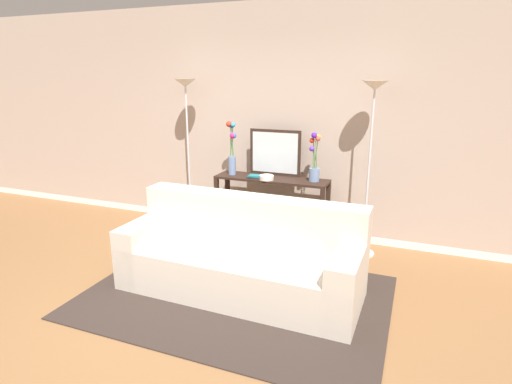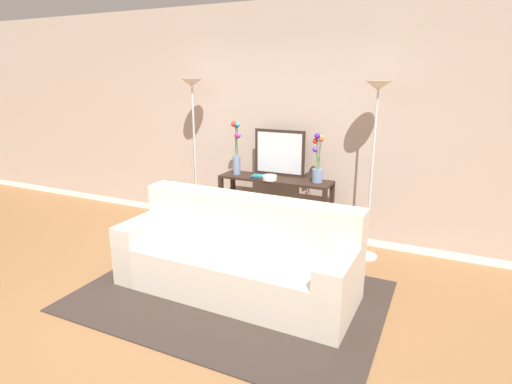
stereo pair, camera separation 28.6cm
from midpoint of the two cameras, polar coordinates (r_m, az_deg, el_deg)
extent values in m
cube|color=brown|center=(3.79, -9.52, -16.57)|extent=(16.00, 16.00, 0.02)
cube|color=white|center=(5.65, 4.20, -4.55)|extent=(12.00, 0.15, 0.09)
cube|color=#B29E8E|center=(5.32, 4.51, 10.01)|extent=(12.00, 0.14, 2.76)
cube|color=#332823|center=(4.01, -1.51, -14.07)|extent=(2.76, 1.88, 0.01)
cube|color=beige|center=(3.99, -0.87, -10.89)|extent=(2.27, 0.88, 0.42)
cube|color=beige|center=(4.06, 1.00, -3.67)|extent=(2.26, 0.30, 0.46)
cube|color=beige|center=(4.47, -12.55, -7.02)|extent=(0.25, 0.85, 0.60)
cube|color=beige|center=(3.65, 13.69, -12.48)|extent=(0.25, 0.85, 0.60)
cube|color=black|center=(5.02, 4.28, 1.75)|extent=(1.38, 0.37, 0.03)
cube|color=black|center=(5.21, 4.13, -5.14)|extent=(1.27, 0.31, 0.01)
cube|color=black|center=(5.26, -3.23, -2.12)|extent=(0.05, 0.05, 0.78)
cube|color=black|center=(4.80, 10.95, -4.18)|extent=(0.05, 0.05, 0.78)
cube|color=black|center=(5.53, -1.67, -1.22)|extent=(0.05, 0.05, 0.78)
cube|color=black|center=(5.09, 11.86, -3.07)|extent=(0.05, 0.05, 0.78)
cylinder|color=silver|center=(5.73, -6.59, -4.68)|extent=(0.26, 0.26, 0.02)
cylinder|color=silver|center=(5.48, -6.90, 4.48)|extent=(0.02, 0.02, 1.84)
cone|color=silver|center=(5.37, -7.25, 14.67)|extent=(0.28, 0.28, 0.10)
cylinder|color=silver|center=(4.99, 16.38, -8.43)|extent=(0.26, 0.26, 0.02)
cylinder|color=silver|center=(4.70, 17.24, 1.93)|extent=(0.02, 0.02, 1.83)
cone|color=silver|center=(4.58, 18.24, 13.71)|extent=(0.28, 0.28, 0.10)
cube|color=black|center=(5.10, 4.85, 5.36)|extent=(0.65, 0.02, 0.56)
cube|color=silver|center=(5.09, 4.81, 5.34)|extent=(0.58, 0.01, 0.49)
cylinder|color=#6B84AD|center=(5.18, -1.08, 3.72)|extent=(0.09, 0.09, 0.23)
cylinder|color=#3D7538|center=(5.14, -1.09, 7.06)|extent=(0.04, 0.02, 0.37)
sphere|color=blue|center=(5.13, -1.07, 9.15)|extent=(0.07, 0.07, 0.07)
cylinder|color=#3D7538|center=(5.11, -1.01, 7.09)|extent=(0.02, 0.03, 0.39)
sphere|color=#2BA3D6|center=(5.07, -0.89, 9.23)|extent=(0.06, 0.06, 0.06)
cylinder|color=#3D7538|center=(5.12, -1.00, 6.38)|extent=(0.02, 0.03, 0.26)
sphere|color=blue|center=(5.09, -0.87, 7.77)|extent=(0.07, 0.07, 0.07)
cylinder|color=#3D7538|center=(5.13, -1.24, 7.14)|extent=(0.01, 0.04, 0.39)
sphere|color=red|center=(5.11, -1.45, 9.32)|extent=(0.07, 0.07, 0.07)
cylinder|color=#3D7538|center=(5.12, -1.05, 6.37)|extent=(0.02, 0.02, 0.26)
sphere|color=#C32470|center=(5.08, -0.98, 7.76)|extent=(0.07, 0.07, 0.07)
cylinder|color=#6B84AD|center=(4.87, 10.10, 2.22)|extent=(0.12, 0.12, 0.15)
cylinder|color=#3D7538|center=(4.82, 10.02, 4.99)|extent=(0.02, 0.03, 0.32)
sphere|color=red|center=(4.79, 9.87, 6.89)|extent=(0.06, 0.06, 0.06)
cylinder|color=#3D7538|center=(4.83, 10.40, 5.18)|extent=(0.05, 0.03, 0.35)
sphere|color=gold|center=(4.82, 10.68, 7.27)|extent=(0.07, 0.07, 0.07)
cylinder|color=#3D7538|center=(4.80, 10.15, 5.32)|extent=(0.04, 0.02, 0.39)
sphere|color=#531EC3|center=(4.75, 10.15, 7.58)|extent=(0.07, 0.07, 0.07)
cylinder|color=#3D7538|center=(4.81, 10.39, 5.10)|extent=(0.02, 0.03, 0.35)
sphere|color=#D54F3D|center=(4.77, 10.66, 7.13)|extent=(0.06, 0.06, 0.06)
cylinder|color=#3D7538|center=(4.83, 9.99, 4.44)|extent=(0.02, 0.03, 0.23)
sphere|color=#6537C7|center=(4.80, 9.82, 5.79)|extent=(0.06, 0.06, 0.06)
cylinder|color=silver|center=(4.92, 3.56, 1.91)|extent=(0.17, 0.17, 0.05)
torus|color=silver|center=(4.91, 3.57, 2.23)|extent=(0.17, 0.17, 0.01)
cube|color=#2D2D33|center=(5.00, 1.93, 2.03)|extent=(0.18, 0.13, 0.02)
cube|color=#1E7075|center=(4.98, 2.04, 2.22)|extent=(0.16, 0.12, 0.02)
cube|color=slate|center=(5.45, -1.30, -5.08)|extent=(0.03, 0.15, 0.13)
cube|color=#1E7075|center=(5.44, -0.99, -5.24)|extent=(0.03, 0.16, 0.10)
cube|color=gold|center=(5.42, -0.66, -5.17)|extent=(0.03, 0.17, 0.13)
cube|color=maroon|center=(5.41, -0.33, -5.26)|extent=(0.03, 0.13, 0.12)
cube|color=#6B3360|center=(5.39, 0.08, -5.34)|extent=(0.05, 0.18, 0.12)
cube|color=#B77F33|center=(5.38, 0.57, -5.55)|extent=(0.05, 0.16, 0.10)
cube|color=navy|center=(5.35, 1.09, -5.51)|extent=(0.06, 0.14, 0.12)
cube|color=tan|center=(5.33, 1.65, -5.58)|extent=(0.06, 0.17, 0.13)
cube|color=silver|center=(5.31, 2.19, -5.67)|extent=(0.05, 0.17, 0.12)
camera|label=1|loc=(0.14, -88.13, 0.53)|focal=29.15mm
camera|label=2|loc=(0.14, 91.87, -0.53)|focal=29.15mm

